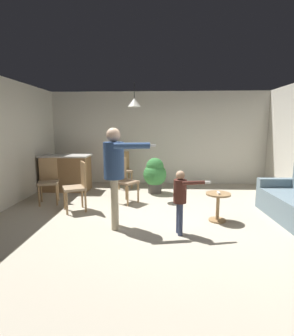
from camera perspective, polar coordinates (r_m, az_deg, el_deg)
The scene contains 13 objects.
ground at distance 4.88m, azimuth 2.31°, elevation -11.30°, with size 7.68×7.68×0.00m, color #B2A893.
wall_back at distance 7.78m, azimuth 2.56°, elevation 6.55°, with size 6.40×0.10×2.70m, color silver.
kitchen_counter at distance 7.25m, azimuth -17.28°, elevation -0.99°, with size 1.26×0.66×0.95m.
side_table_by_couch at distance 4.89m, azimuth 15.28°, elevation -7.53°, with size 0.44×0.44×0.52m.
person_adult at distance 4.30m, azimuth -7.07°, elevation 0.24°, with size 0.86×0.48×1.68m.
person_child at distance 4.11m, azimuth 7.38°, elevation -5.94°, with size 0.56×0.29×1.03m.
dining_chair_by_counter at distance 5.84m, azimuth -5.03°, elevation -2.32°, with size 0.58×0.58×1.00m.
dining_chair_near_wall at distance 7.31m, azimuth -5.21°, elevation 0.01°, with size 0.54×0.54×1.00m.
dining_chair_centre_back at distance 5.43m, azimuth -14.92°, elevation -3.48°, with size 0.57×0.57×1.00m.
dining_chair_spare at distance 6.18m, azimuth -20.83°, elevation -2.25°, with size 0.53×0.53×1.00m.
potted_plant_corner at distance 6.65m, azimuth 1.74°, elevation -1.26°, with size 0.59×0.59×0.91m.
spare_remote_on_table at distance 4.79m, azimuth 15.41°, elevation -5.28°, with size 0.04×0.13×0.04m, color white.
ceiling_light_pendant at distance 6.26m, azimuth -2.80°, elevation 14.16°, with size 0.32×0.32×0.55m.
Camera 1 is at (0.02, -4.57, 1.71)m, focal length 27.79 mm.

